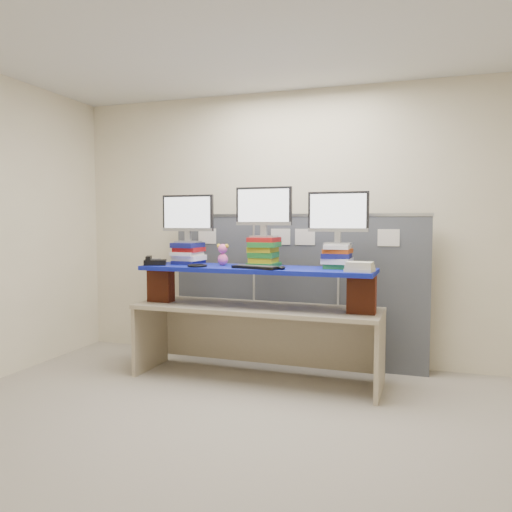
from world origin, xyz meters
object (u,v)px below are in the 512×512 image
(blue_board, at_px, (256,269))
(desk, at_px, (256,321))
(monitor_right, at_px, (338,214))
(monitor_left, at_px, (188,216))
(monitor_center, at_px, (264,209))
(desk_phone, at_px, (154,262))
(keyboard, at_px, (256,267))

(blue_board, bearing_deg, desk, -178.61)
(desk, xyz_separation_m, monitor_right, (0.72, 0.10, 0.97))
(blue_board, distance_m, monitor_left, 0.90)
(blue_board, relative_size, monitor_center, 4.01)
(desk, distance_m, blue_board, 0.48)
(blue_board, height_order, desk_phone, desk_phone)
(monitor_right, bearing_deg, monitor_left, 180.00)
(desk_phone, bearing_deg, desk, -19.64)
(monitor_center, bearing_deg, monitor_right, 0.00)
(monitor_left, xyz_separation_m, desk_phone, (-0.24, -0.23, -0.44))
(keyboard, height_order, desk_phone, desk_phone)
(monitor_left, relative_size, monitor_right, 1.00)
(desk, xyz_separation_m, desk_phone, (-0.98, -0.09, 0.53))
(desk, xyz_separation_m, blue_board, (0.00, 0.00, 0.48))
(keyboard, xyz_separation_m, desk_phone, (-1.03, 0.06, 0.02))
(monitor_right, distance_m, desk_phone, 1.77)
(monitor_left, bearing_deg, keyboard, -18.68)
(monitor_center, bearing_deg, keyboard, -85.99)
(keyboard, bearing_deg, desk_phone, -168.00)
(monitor_left, height_order, monitor_center, monitor_center)
(monitor_left, bearing_deg, desk_phone, -135.00)
(monitor_center, bearing_deg, desk_phone, -166.89)
(desk, relative_size, monitor_center, 4.27)
(monitor_left, height_order, keyboard, monitor_left)
(keyboard, bearing_deg, monitor_left, 175.16)
(keyboard, bearing_deg, desk, 122.99)
(desk, height_order, desk_phone, desk_phone)
(monitor_center, height_order, monitor_right, monitor_center)
(desk, height_order, keyboard, keyboard)
(desk_phone, bearing_deg, blue_board, -19.64)
(monitor_right, bearing_deg, keyboard, -157.99)
(blue_board, bearing_deg, monitor_right, 9.38)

